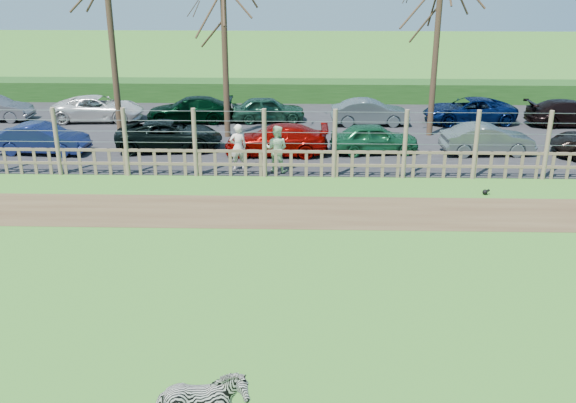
{
  "coord_description": "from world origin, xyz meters",
  "views": [
    {
      "loc": [
        1.48,
        -14.11,
        7.35
      ],
      "look_at": [
        1.0,
        2.5,
        1.1
      ],
      "focal_mm": 40.0,
      "sensor_mm": 36.0,
      "label": 1
    }
  ],
  "objects_px": {
    "tree_mid": "(224,24)",
    "car_8": "(98,108)",
    "visitor_a": "(238,147)",
    "car_5": "(487,139)",
    "tree_right": "(439,14)",
    "car_1": "(42,139)",
    "tree_left": "(109,7)",
    "car_9": "(190,110)",
    "car_4": "(374,138)",
    "visitor_b": "(277,149)",
    "car_10": "(268,109)",
    "car_13": "(571,113)",
    "car_2": "(169,135)",
    "car_11": "(370,112)",
    "car_3": "(276,140)",
    "car_12": "(469,111)",
    "crow": "(485,192)"
  },
  "relations": [
    {
      "from": "tree_left",
      "to": "tree_mid",
      "type": "height_order",
      "value": "tree_left"
    },
    {
      "from": "tree_right",
      "to": "car_13",
      "type": "height_order",
      "value": "tree_right"
    },
    {
      "from": "crow",
      "to": "car_8",
      "type": "height_order",
      "value": "car_8"
    },
    {
      "from": "crow",
      "to": "car_5",
      "type": "xyz_separation_m",
      "value": [
        1.25,
        4.76,
        0.54
      ]
    },
    {
      "from": "car_1",
      "to": "car_8",
      "type": "bearing_deg",
      "value": -1.29
    },
    {
      "from": "car_5",
      "to": "car_11",
      "type": "distance_m",
      "value": 6.42
    },
    {
      "from": "car_2",
      "to": "car_13",
      "type": "height_order",
      "value": "same"
    },
    {
      "from": "car_10",
      "to": "car_12",
      "type": "xyz_separation_m",
      "value": [
        9.64,
        -0.02,
        0.0
      ]
    },
    {
      "from": "tree_mid",
      "to": "car_4",
      "type": "distance_m",
      "value": 7.92
    },
    {
      "from": "tree_right",
      "to": "car_9",
      "type": "bearing_deg",
      "value": 168.93
    },
    {
      "from": "tree_left",
      "to": "car_10",
      "type": "height_order",
      "value": "tree_left"
    },
    {
      "from": "tree_right",
      "to": "car_5",
      "type": "relative_size",
      "value": 2.02
    },
    {
      "from": "visitor_a",
      "to": "car_8",
      "type": "relative_size",
      "value": 0.4
    },
    {
      "from": "car_4",
      "to": "car_3",
      "type": "bearing_deg",
      "value": 87.54
    },
    {
      "from": "car_12",
      "to": "car_4",
      "type": "bearing_deg",
      "value": -48.05
    },
    {
      "from": "tree_left",
      "to": "car_13",
      "type": "height_order",
      "value": "tree_left"
    },
    {
      "from": "tree_left",
      "to": "car_9",
      "type": "bearing_deg",
      "value": 57.14
    },
    {
      "from": "car_9",
      "to": "car_12",
      "type": "relative_size",
      "value": 0.96
    },
    {
      "from": "tree_left",
      "to": "visitor_a",
      "type": "height_order",
      "value": "tree_left"
    },
    {
      "from": "car_4",
      "to": "car_12",
      "type": "bearing_deg",
      "value": -51.0
    },
    {
      "from": "visitor_b",
      "to": "car_5",
      "type": "relative_size",
      "value": 0.47
    },
    {
      "from": "crow",
      "to": "car_13",
      "type": "height_order",
      "value": "car_13"
    },
    {
      "from": "visitor_b",
      "to": "car_10",
      "type": "xyz_separation_m",
      "value": [
        -0.77,
        7.88,
        -0.26
      ]
    },
    {
      "from": "tree_mid",
      "to": "car_5",
      "type": "relative_size",
      "value": 1.87
    },
    {
      "from": "car_2",
      "to": "car_13",
      "type": "bearing_deg",
      "value": -82.31
    },
    {
      "from": "car_5",
      "to": "visitor_a",
      "type": "bearing_deg",
      "value": 99.09
    },
    {
      "from": "car_8",
      "to": "car_10",
      "type": "distance_m",
      "value": 8.26
    },
    {
      "from": "tree_mid",
      "to": "car_8",
      "type": "height_order",
      "value": "tree_mid"
    },
    {
      "from": "car_2",
      "to": "car_11",
      "type": "height_order",
      "value": "same"
    },
    {
      "from": "crow",
      "to": "car_2",
      "type": "distance_m",
      "value": 12.71
    },
    {
      "from": "tree_right",
      "to": "car_12",
      "type": "relative_size",
      "value": 1.7
    },
    {
      "from": "tree_right",
      "to": "car_5",
      "type": "xyz_separation_m",
      "value": [
        1.76,
        -2.97,
        -4.6
      ]
    },
    {
      "from": "car_1",
      "to": "car_11",
      "type": "height_order",
      "value": "same"
    },
    {
      "from": "tree_right",
      "to": "car_10",
      "type": "xyz_separation_m",
      "value": [
        -7.37,
        2.38,
        -4.6
      ]
    },
    {
      "from": "car_1",
      "to": "car_5",
      "type": "relative_size",
      "value": 1.0
    },
    {
      "from": "visitor_b",
      "to": "car_1",
      "type": "xyz_separation_m",
      "value": [
        -9.54,
        2.13,
        -0.26
      ]
    },
    {
      "from": "crow",
      "to": "car_11",
      "type": "bearing_deg",
      "value": 107.55
    },
    {
      "from": "car_5",
      "to": "car_9",
      "type": "bearing_deg",
      "value": 63.93
    },
    {
      "from": "tree_mid",
      "to": "car_10",
      "type": "height_order",
      "value": "tree_mid"
    },
    {
      "from": "tree_right",
      "to": "car_9",
      "type": "relative_size",
      "value": 1.78
    },
    {
      "from": "visitor_a",
      "to": "car_10",
      "type": "xyz_separation_m",
      "value": [
        0.66,
        7.68,
        -0.26
      ]
    },
    {
      "from": "tree_right",
      "to": "car_10",
      "type": "relative_size",
      "value": 2.09
    },
    {
      "from": "tree_mid",
      "to": "car_8",
      "type": "xyz_separation_m",
      "value": [
        -6.63,
        2.83,
        -4.23
      ]
    },
    {
      "from": "visitor_a",
      "to": "car_8",
      "type": "height_order",
      "value": "visitor_a"
    },
    {
      "from": "tree_left",
      "to": "car_9",
      "type": "relative_size",
      "value": 1.9
    },
    {
      "from": "car_13",
      "to": "car_4",
      "type": "bearing_deg",
      "value": 114.97
    },
    {
      "from": "tree_mid",
      "to": "car_1",
      "type": "xyz_separation_m",
      "value": [
        -7.14,
        -2.87,
        -4.23
      ]
    },
    {
      "from": "crow",
      "to": "car_12",
      "type": "distance_m",
      "value": 10.25
    },
    {
      "from": "visitor_a",
      "to": "car_5",
      "type": "height_order",
      "value": "visitor_a"
    },
    {
      "from": "car_11",
      "to": "car_4",
      "type": "bearing_deg",
      "value": 174.36
    }
  ]
}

